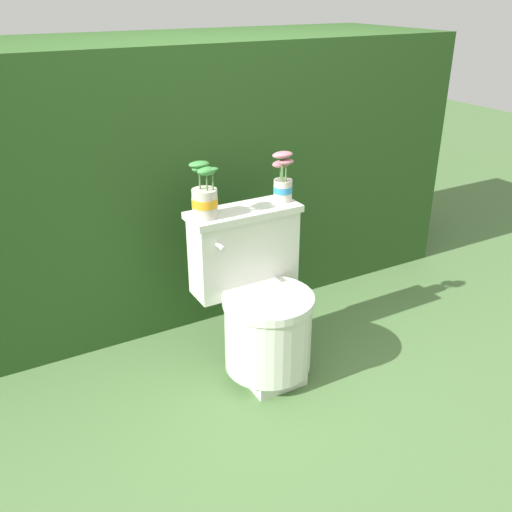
{
  "coord_description": "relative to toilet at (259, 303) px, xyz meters",
  "views": [
    {
      "loc": [
        -1.13,
        -1.88,
        1.62
      ],
      "look_at": [
        -0.04,
        0.07,
        0.56
      ],
      "focal_mm": 40.0,
      "sensor_mm": 36.0,
      "label": 1
    }
  ],
  "objects": [
    {
      "name": "toilet",
      "position": [
        0.0,
        0.0,
        0.0
      ],
      "size": [
        0.51,
        0.51,
        0.74
      ],
      "color": "silver",
      "rests_on": "ground"
    },
    {
      "name": "potted_plant_midleft",
      "position": [
        0.2,
        0.14,
        0.51
      ],
      "size": [
        0.11,
        0.1,
        0.23
      ],
      "color": "beige",
      "rests_on": "toilet"
    },
    {
      "name": "hedge_backdrop",
      "position": [
        0.04,
        0.97,
        0.36
      ],
      "size": [
        2.98,
        0.95,
        1.39
      ],
      "color": "#284C1E",
      "rests_on": "ground"
    },
    {
      "name": "ground_plane",
      "position": [
        0.04,
        -0.04,
        -0.34
      ],
      "size": [
        12.0,
        12.0,
        0.0
      ],
      "primitive_type": "plane",
      "color": "#4C703D"
    },
    {
      "name": "potted_plant_left",
      "position": [
        -0.19,
        0.13,
        0.49
      ],
      "size": [
        0.11,
        0.11,
        0.24
      ],
      "color": "beige",
      "rests_on": "toilet"
    }
  ]
}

